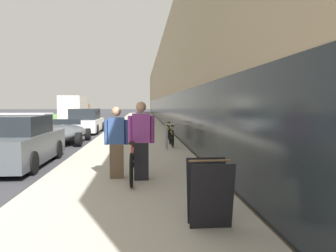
{
  "coord_description": "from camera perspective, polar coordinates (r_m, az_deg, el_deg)",
  "views": [
    {
      "loc": [
        5.46,
        -4.77,
        1.79
      ],
      "look_at": [
        6.89,
        13.18,
        0.58
      ],
      "focal_mm": 35.0,
      "sensor_mm": 36.0,
      "label": 1
    }
  ],
  "objects": [
    {
      "name": "cruiser_bike_nearest",
      "position": [
        12.8,
        0.59,
        -1.88
      ],
      "size": [
        0.52,
        1.74,
        0.84
      ],
      "color": "black",
      "rests_on": "sidewalk_slab"
    },
    {
      "name": "sidewalk_slab",
      "position": [
        25.82,
        -5.17,
        0.04
      ],
      "size": [
        3.91,
        70.0,
        0.15
      ],
      "color": "#BCB5A5",
      "rests_on": "ground"
    },
    {
      "name": "parked_sedan_far",
      "position": [
        20.99,
        -14.24,
        0.69
      ],
      "size": [
        1.95,
        4.39,
        1.49
      ],
      "color": "white",
      "rests_on": "ground"
    },
    {
      "name": "vintage_roadster_curbside",
      "position": [
        15.54,
        -17.56,
        -1.18
      ],
      "size": [
        1.91,
        4.09,
        1.08
      ],
      "color": "#4C5156",
      "rests_on": "ground"
    },
    {
      "name": "person_bystander",
      "position": [
        7.32,
        -8.95,
        -2.83
      ],
      "size": [
        0.54,
        0.21,
        1.58
      ],
      "color": "brown",
      "rests_on": "sidewalk_slab"
    },
    {
      "name": "storefront_facade",
      "position": [
        34.48,
        6.72,
        7.0
      ],
      "size": [
        10.01,
        70.0,
        7.41
      ],
      "color": "tan",
      "rests_on": "ground"
    },
    {
      "name": "bike_rack_hoop",
      "position": [
        11.88,
        -0.24,
        -1.58
      ],
      "size": [
        0.05,
        0.6,
        0.84
      ],
      "color": "gray",
      "rests_on": "sidewalk_slab"
    },
    {
      "name": "person_rider",
      "position": [
        7.08,
        -4.69,
        -2.56
      ],
      "size": [
        0.57,
        0.22,
        1.69
      ],
      "color": "black",
      "rests_on": "sidewalk_slab"
    },
    {
      "name": "lawn_strip",
      "position": [
        32.21,
        -26.77,
        0.29
      ],
      "size": [
        6.2,
        70.0,
        0.03
      ],
      "color": "#5B9347",
      "rests_on": "ground"
    },
    {
      "name": "moving_truck",
      "position": [
        37.1,
        -15.92,
        3.02
      ],
      "size": [
        2.29,
        6.79,
        2.63
      ],
      "color": "orange",
      "rests_on": "ground"
    },
    {
      "name": "cruiser_bike_middle",
      "position": [
        15.23,
        0.05,
        -0.97
      ],
      "size": [
        0.52,
        1.61,
        0.84
      ],
      "color": "black",
      "rests_on": "sidewalk_slab"
    },
    {
      "name": "sandwich_board_sign",
      "position": [
        4.52,
        7.23,
        -11.43
      ],
      "size": [
        0.56,
        0.56,
        0.9
      ],
      "color": "black",
      "rests_on": "sidewalk_slab"
    },
    {
      "name": "parked_sedan_curbside",
      "position": [
        10.39,
        -24.79,
        -2.69
      ],
      "size": [
        1.85,
        4.2,
        1.52
      ],
      "color": "#4C5156",
      "rests_on": "ground"
    },
    {
      "name": "tandem_bicycle",
      "position": [
        7.51,
        -6.15,
        -5.88
      ],
      "size": [
        0.52,
        2.75,
        0.87
      ],
      "color": "black",
      "rests_on": "sidewalk_slab"
    }
  ]
}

